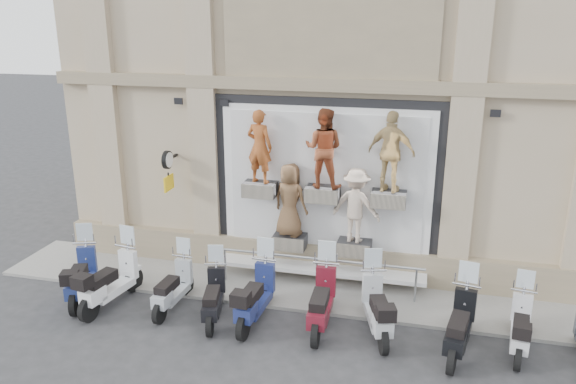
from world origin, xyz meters
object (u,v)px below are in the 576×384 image
at_px(scooter_e, 255,286).
at_px(scooter_d, 213,288).
at_px(scooter_c, 173,278).
at_px(scooter_i, 522,317).
at_px(scooter_a, 80,267).
at_px(scooter_b, 110,271).
at_px(guard_rail, 317,276).
at_px(scooter_f, 322,291).
at_px(clock_sign_bracket, 168,165).
at_px(scooter_g, 378,298).
at_px(scooter_h, 461,315).

bearing_deg(scooter_e, scooter_d, -168.36).
distance_m(scooter_c, scooter_i, 7.35).
xyz_separation_m(scooter_a, scooter_b, (0.83, -0.10, 0.03)).
height_order(guard_rail, scooter_c, scooter_c).
relative_size(guard_rail, scooter_f, 2.42).
bearing_deg(scooter_f, scooter_c, 178.22).
height_order(scooter_b, scooter_c, scooter_b).
xyz_separation_m(scooter_c, scooter_i, (7.35, 0.09, 0.00)).
bearing_deg(clock_sign_bracket, scooter_c, -65.23).
relative_size(clock_sign_bracket, scooter_g, 0.50).
distance_m(scooter_b, scooter_c, 1.45).
distance_m(scooter_e, scooter_f, 1.43).
xyz_separation_m(clock_sign_bracket, scooter_b, (-0.53, -2.17, -1.95)).
bearing_deg(scooter_d, scooter_c, 154.42).
bearing_deg(scooter_g, scooter_d, 168.37).
bearing_deg(scooter_g, scooter_e, 166.86).
bearing_deg(scooter_g, scooter_b, 166.38).
relative_size(scooter_d, scooter_i, 1.01).
relative_size(scooter_c, scooter_h, 0.89).
bearing_deg(scooter_d, clock_sign_bracket, 118.26).
bearing_deg(scooter_h, clock_sign_bracket, 173.37).
distance_m(scooter_b, scooter_e, 3.40).
xyz_separation_m(scooter_f, scooter_i, (3.96, 0.07, -0.11)).
bearing_deg(guard_rail, clock_sign_bracket, 173.16).
relative_size(scooter_a, scooter_f, 0.97).
xyz_separation_m(scooter_g, scooter_h, (1.63, -0.31, 0.02)).
distance_m(scooter_d, scooter_g, 3.51).
bearing_deg(scooter_c, clock_sign_bracket, 117.04).
relative_size(guard_rail, scooter_b, 2.40).
xyz_separation_m(scooter_e, scooter_f, (1.42, 0.11, 0.01)).
bearing_deg(scooter_h, scooter_d, -169.65).
bearing_deg(scooter_f, scooter_g, -0.96).
relative_size(guard_rail, scooter_d, 2.74).
bearing_deg(scooter_d, scooter_h, -14.03).
xyz_separation_m(scooter_d, scooter_f, (2.34, 0.25, 0.10)).
xyz_separation_m(scooter_b, scooter_e, (3.40, 0.13, -0.01)).
bearing_deg(scooter_b, scooter_h, 8.80).
bearing_deg(scooter_h, scooter_g, -179.99).
height_order(scooter_b, scooter_g, scooter_b).
relative_size(scooter_d, scooter_h, 0.90).
bearing_deg(guard_rail, scooter_h, -28.75).
height_order(scooter_a, scooter_f, scooter_f).
bearing_deg(scooter_e, scooter_b, -174.97).
bearing_deg(scooter_h, scooter_b, -169.63).
bearing_deg(scooter_d, scooter_a, 164.40).
height_order(clock_sign_bracket, scooter_c, clock_sign_bracket).
bearing_deg(scooter_g, scooter_i, -15.23).
bearing_deg(scooter_h, scooter_a, -170.27).
distance_m(scooter_e, scooter_g, 2.59).
bearing_deg(scooter_d, scooter_g, -9.17).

